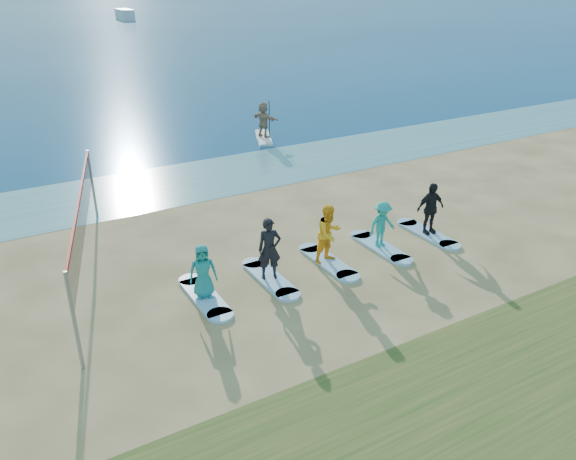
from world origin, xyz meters
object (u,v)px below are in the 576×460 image
student_0 (203,271)px  surfboard_3 (380,247)px  surfboard_2 (328,262)px  student_2 (329,234)px  volleyball_net (82,215)px  student_4 (430,208)px  surfboard_4 (427,234)px  student_1 (269,249)px  paddleboarder (263,120)px  surfboard_1 (270,278)px  surfboard_0 (205,297)px  paddleboard (264,138)px  student_3 (382,224)px  boat_offshore_b (125,20)px

student_0 → surfboard_3: student_0 is taller
surfboard_2 → student_2: bearing=0.0°
volleyball_net → student_4: 10.97m
student_4 → surfboard_4: bearing=0.0°
student_2 → surfboard_3: 2.25m
volleyball_net → student_0: volleyball_net is taller
student_1 → student_2: (2.04, 0.00, 0.00)m
paddleboarder → surfboard_1: size_ratio=0.83×
student_2 → surfboard_3: bearing=-10.3°
paddleboarder → student_2: 14.39m
surfboard_2 → student_0: bearing=180.0°
surfboard_4 → student_4: student_4 is taller
surfboard_0 → student_1: student_1 is taller
paddleboard → student_2: size_ratio=1.63×
paddleboard → student_4: size_ratio=1.69×
student_4 → student_3: bearing=-173.4°
student_3 → student_4: size_ratio=0.86×
surfboard_0 → student_2: student_2 is taller
paddleboarder → student_3: bearing=147.9°
surfboard_0 → student_2: 4.19m
student_3 → surfboard_4: 2.19m
paddleboarder → boat_offshore_b: (15.95, 85.43, -1.04)m
student_1 → volleyball_net: bearing=164.2°
volleyball_net → surfboard_2: (6.45, -2.95, -1.86)m
paddleboard → boat_offshore_b: 86.90m
paddleboard → surfboard_4: 13.55m
paddleboard → student_3: size_ratio=1.96×
surfboard_0 → student_1: 2.25m
volleyball_net → boat_offshore_b: size_ratio=1.34×
paddleboard → student_3: (-2.88, -13.53, 0.79)m
student_0 → surfboard_2: (4.07, 0.00, -0.81)m
student_1 → student_4: student_1 is taller
paddleboarder → surfboard_3: 13.87m
surfboard_0 → surfboard_4: (8.15, 0.00, 0.00)m
paddleboard → surfboard_3: paddleboard is taller
student_1 → student_3: 4.08m
volleyball_net → student_0: bearing=-51.1°
surfboard_1 → student_4: student_4 is taller
student_1 → surfboard_1: bearing=0.0°
boat_offshore_b → student_1: (-22.91, -98.96, 1.01)m
volleyball_net → paddleboard: volleyball_net is taller
paddleboarder → boat_offshore_b: 86.91m
boat_offshore_b → student_1: bearing=-100.7°
paddleboard → student_1: bearing=-94.5°
paddleboard → student_2: student_2 is taller
paddleboarder → surfboard_3: size_ratio=0.83×
student_0 → student_4: size_ratio=0.86×
volleyball_net → student_4: volleyball_net is taller
paddleboarder → boat_offshore_b: bearing=-30.7°
volleyball_net → surfboard_3: bearing=-19.2°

